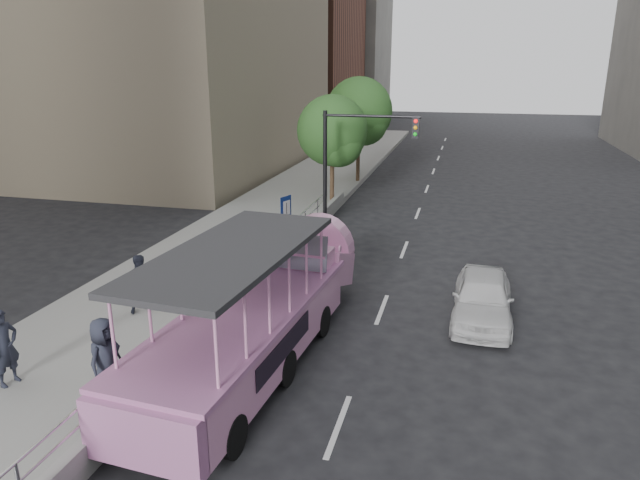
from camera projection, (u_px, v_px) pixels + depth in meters
ground at (316, 371)px, 13.79m from camera, size 160.00×160.00×0.00m
sidewalk at (246, 234)px, 24.37m from camera, size 5.50×80.00×0.30m
kerb_wall at (229, 307)px, 16.25m from camera, size 0.24×30.00×0.36m
guardrail at (227, 285)px, 16.05m from camera, size 0.07×22.00×0.71m
duck_boat at (261, 311)px, 14.20m from camera, size 3.09×9.99×3.27m
car at (483, 297)px, 16.35m from camera, size 1.77×4.16×1.40m
pedestrian_near at (5, 347)px, 12.44m from camera, size 0.54×0.72×1.78m
pedestrian_mid at (142, 284)px, 16.17m from camera, size 1.02×1.04×1.69m
pedestrian_far at (105, 359)px, 11.89m from camera, size 0.64×0.93×1.83m
parking_sign at (286, 222)px, 20.58m from camera, size 0.23×0.55×2.60m
traffic_signal at (352, 151)px, 24.73m from camera, size 4.20×0.32×5.20m
street_tree_near at (334, 134)px, 28.19m from camera, size 3.52×3.52×5.72m
street_tree_far at (360, 114)px, 33.55m from camera, size 3.97×3.97×6.45m
midrise_brick at (266, 4)px, 58.65m from camera, size 18.00×16.00×26.00m
midrise_stone_b at (323, 41)px, 73.86m from camera, size 16.00×14.00×20.00m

